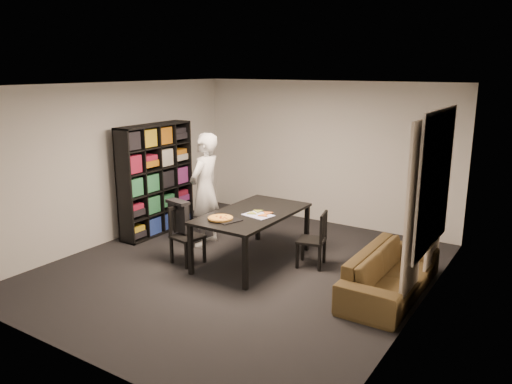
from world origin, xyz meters
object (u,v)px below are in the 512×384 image
Objects in this scene: bookshelf at (156,179)px; sofa at (391,273)px; dining_table at (252,217)px; pepperoni_pizza at (220,218)px; chair_right at (317,236)px; chair_left at (184,230)px; baking_tray at (225,219)px; person at (205,190)px.

bookshelf reaches higher than sofa.
dining_table is at bearing 91.09° from sofa.
chair_right is at bearing 40.29° from pepperoni_pizza.
dining_table is 2.15× the size of chair_left.
pepperoni_pizza reaches higher than baking_tray.
person is at bearing -2.78° from bookshelf.
pepperoni_pizza is (1.99, -0.81, -0.16)m from bookshelf.
person is at bearing 139.03° from pepperoni_pizza.
sofa is at bearing 1.09° from dining_table.
dining_table is 0.98m from chair_right.
pepperoni_pizza is 0.18× the size of sofa.
pepperoni_pizza is at bearing -106.68° from dining_table.
baking_tray is (0.92, -0.71, -0.15)m from person.
bookshelf is 2.22× the size of chair_left.
bookshelf is 1.60m from chair_left.
baking_tray is at bearing -102.76° from dining_table.
chair_left is 0.44× the size of sofa.
chair_left is 0.79m from baking_tray.
chair_left is at bearing -31.83° from bookshelf.
chair_left is 1.04× the size of chair_right.
chair_left is at bearing 179.95° from pepperoni_pizza.
bookshelf is 2.32× the size of chair_right.
chair_right is 0.45× the size of person.
bookshelf reaches higher than pepperoni_pizza.
person is 5.25× the size of pepperoni_pizza.
pepperoni_pizza reaches higher than sofa.
chair_right is at bearing 87.84° from person.
dining_table reaches higher than sofa.
dining_table is 4.59× the size of baking_tray.
chair_left is at bearing 101.44° from sofa.
pepperoni_pizza is (-0.17, -0.55, 0.09)m from dining_table.
sofa is (3.12, -0.16, -0.64)m from person.
chair_right reaches higher than dining_table.
chair_left reaches higher than pepperoni_pizza.
sofa is at bearing 62.39° from chair_right.
sofa is (2.25, 0.59, -0.51)m from pepperoni_pizza.
dining_table is at bearing 77.24° from baking_tray.
person is at bearing -99.40° from chair_right.
chair_left is 3.00m from sofa.
chair_left reaches higher than dining_table.
person is at bearing 169.04° from dining_table.
person is at bearing 87.05° from sofa.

